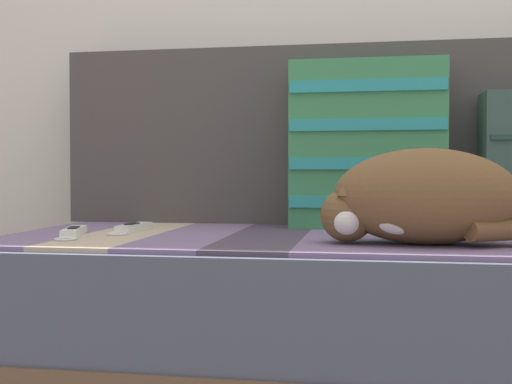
{
  "coord_description": "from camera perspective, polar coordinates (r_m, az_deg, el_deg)",
  "views": [
    {
      "loc": [
        -0.03,
        -1.36,
        0.56
      ],
      "look_at": [
        -0.28,
        0.07,
        0.52
      ],
      "focal_mm": 45.0,
      "sensor_mm": 36.0,
      "label": 1
    }
  ],
  "objects": [
    {
      "name": "game_remote_near",
      "position": [
        1.52,
        -15.92,
        -3.45
      ],
      "size": [
        0.1,
        0.21,
        0.02
      ],
      "color": "white",
      "rests_on": "couch"
    },
    {
      "name": "sofa_backrest",
      "position": [
        1.84,
        10.87,
        4.94
      ],
      "size": [
        1.79,
        0.14,
        0.5
      ],
      "color": "#474242",
      "rests_on": "couch"
    },
    {
      "name": "couch",
      "position": [
        1.55,
        11.01,
        -11.64
      ],
      "size": [
        1.83,
        0.8,
        0.42
      ],
      "color": "brown",
      "rests_on": "ground_plane"
    },
    {
      "name": "game_remote_far",
      "position": [
        1.6,
        -10.91,
        -3.16
      ],
      "size": [
        0.05,
        0.2,
        0.02
      ],
      "color": "white",
      "rests_on": "couch"
    },
    {
      "name": "throw_pillow_striped",
      "position": [
        1.7,
        9.83,
        4.14
      ],
      "size": [
        0.4,
        0.14,
        0.43
      ],
      "color": "#3D8956",
      "rests_on": "couch"
    },
    {
      "name": "sleeping_cat",
      "position": [
        1.32,
        14.22,
        -0.62
      ],
      "size": [
        0.44,
        0.21,
        0.19
      ],
      "color": "brown",
      "rests_on": "couch"
    }
  ]
}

